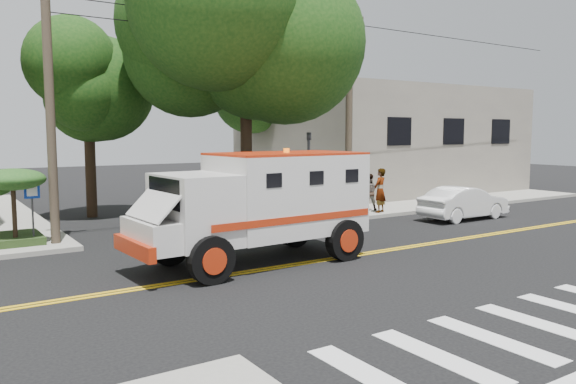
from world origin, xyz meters
TOP-DOWN VIEW (x-y plane):
  - ground at (0.00, 0.00)m, footprint 100.00×100.00m
  - sidewalk_ne at (13.50, 13.50)m, footprint 17.00×17.00m
  - building_right at (15.00, 14.00)m, footprint 14.00×12.00m
  - utility_pole_left at (-5.60, 6.00)m, footprint 0.28×0.28m
  - utility_pole_right at (6.30, 6.20)m, footprint 0.28×0.28m
  - tree_main at (1.94, 6.21)m, footprint 6.08×5.70m
  - tree_left at (-2.68, 11.79)m, footprint 4.48×4.20m
  - tree_right at (8.84, 15.77)m, footprint 4.80×4.50m
  - traffic_signal at (3.80, 5.60)m, footprint 0.15×0.18m
  - accessibility_sign at (-6.20, 6.17)m, footprint 0.45×0.10m
  - armored_truck at (-1.22, 0.76)m, footprint 6.78×2.99m
  - parked_sedan at (9.77, 2.87)m, footprint 4.16×1.48m
  - pedestrian_a at (7.50, 5.50)m, footprint 0.82×0.68m
  - pedestrian_b at (7.55, 6.29)m, footprint 1.00×0.95m

SIDE VIEW (x-z plane):
  - ground at x=0.00m, z-range 0.00..0.00m
  - sidewalk_ne at x=13.50m, z-range 0.00..0.15m
  - parked_sedan at x=9.77m, z-range 0.00..1.37m
  - pedestrian_b at x=7.55m, z-range 0.15..1.78m
  - pedestrian_a at x=7.50m, z-range 0.15..2.06m
  - accessibility_sign at x=-6.20m, z-range 0.35..2.38m
  - armored_truck at x=-1.22m, z-range 0.21..3.24m
  - traffic_signal at x=3.80m, z-range 0.43..4.03m
  - building_right at x=15.00m, z-range 0.15..6.15m
  - utility_pole_left at x=-5.60m, z-range 0.00..9.00m
  - utility_pole_right at x=6.30m, z-range 0.00..9.00m
  - tree_left at x=-2.68m, z-range 1.88..9.58m
  - tree_right at x=8.84m, z-range 1.99..10.19m
  - tree_main at x=1.94m, z-range 2.27..12.12m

